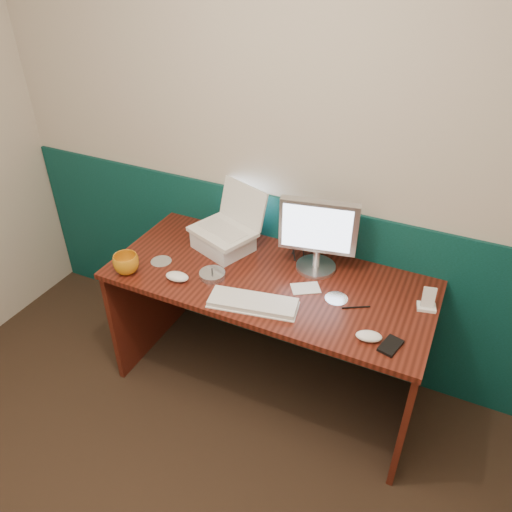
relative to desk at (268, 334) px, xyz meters
The scene contains 19 objects.
back_wall 0.95m from the desk, 94.69° to the left, with size 3.50×0.04×2.50m, color #BDB1A0.
wainscot 0.38m from the desk, 94.84° to the left, with size 3.48×0.02×1.00m, color #062E26.
desk is the anchor object (origin of this frame).
laptop_riser 0.55m from the desk, 157.91° to the left, with size 0.27×0.23×0.09m, color silver.
laptop 0.70m from the desk, 157.91° to the left, with size 0.32×0.24×0.26m, color white, non-canonical shape.
monitor 0.62m from the desk, 44.09° to the left, with size 0.38×0.11×0.38m, color silver, non-canonical shape.
keyboard 0.45m from the desk, 84.82° to the right, with size 0.40×0.13×0.02m, color white.
mouse_right 0.72m from the desk, 21.51° to the right, with size 0.11×0.07×0.04m, color white.
mouse_left 0.60m from the desk, 152.14° to the right, with size 0.12×0.07×0.04m, color white.
mug 0.83m from the desk, 158.33° to the right, with size 0.13×0.13×0.10m, color #C87912.
camcorder 0.53m from the desk, 75.74° to the left, with size 0.09×0.13×0.20m, color #A1A1A5, non-canonical shape.
cd_spindle 0.48m from the desk, 155.86° to the right, with size 0.13×0.13×0.03m, color #B1B9C2.
cd_loose_a 0.68m from the desk, 168.82° to the right, with size 0.11×0.11×0.00m, color silver.
cd_loose_b 0.51m from the desk, ahead, with size 0.11×0.11×0.00m, color silver.
pen 0.59m from the desk, ahead, with size 0.01×0.01×0.13m, color black.
papers 0.42m from the desk, ahead, with size 0.13×0.09×0.00m, color silver.
dock 0.84m from the desk, ahead, with size 0.08×0.06×0.02m, color white.
music_player 0.87m from the desk, ahead, with size 0.06×0.01×0.10m, color white.
pda 0.79m from the desk, 18.95° to the right, with size 0.07×0.12×0.01m, color black.
Camera 1 is at (0.82, -0.43, 2.22)m, focal length 35.00 mm.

